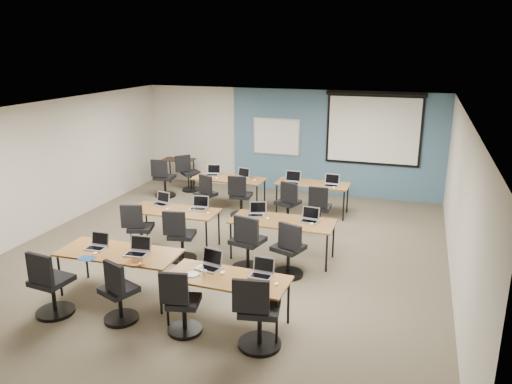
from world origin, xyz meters
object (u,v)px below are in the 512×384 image
(training_table_mid_left, at_px, (174,212))
(task_chair_5, at_px, (180,240))
(task_chair_10, at_px, (288,207))
(task_chair_6, at_px, (247,248))
(laptop_6, at_px, (257,212))
(task_chair_11, at_px, (319,212))
(training_table_front_left, at_px, (119,254))
(spare_chair_b, at_px, (164,181))
(training_table_back_right, at_px, (313,185))
(laptop_4, at_px, (161,201))
(laptop_9, at_px, (243,176))
(laptop_5, at_px, (199,206))
(task_chair_8, at_px, (206,197))
(laptop_2, at_px, (210,264))
(task_chair_2, at_px, (182,308))
(training_table_mid_right, at_px, (283,223))
(task_chair_9, at_px, (240,200))
(laptop_8, at_px, (213,172))
(projector_screen, at_px, (374,125))
(laptop_1, at_px, (138,250))
(utility_table, at_px, (179,163))
(training_table_front_right, at_px, (228,280))
(laptop_0, at_px, (97,244))
(laptop_3, at_px, (262,271))
(laptop_10, at_px, (292,180))
(task_chair_3, at_px, (258,318))
(task_chair_7, at_px, (289,254))
(laptop_7, at_px, (310,218))
(whiteboard, at_px, (276,137))
(training_table_back_left, at_px, (229,180))
(spare_chair_a, at_px, (189,176))
(task_chair_4, at_px, (139,232))
(laptop_11, at_px, (331,183))
(task_chair_1, at_px, (119,296))

(training_table_mid_left, relative_size, task_chair_5, 1.75)
(task_chair_10, bearing_deg, task_chair_6, -72.05)
(laptop_6, height_order, task_chair_11, task_chair_11)
(training_table_front_left, height_order, spare_chair_b, spare_chair_b)
(training_table_back_right, xyz_separation_m, laptop_4, (-2.54, -2.49, 0.11))
(training_table_front_left, bearing_deg, laptop_9, 84.09)
(laptop_5, relative_size, spare_chair_b, 0.32)
(laptop_6, distance_m, task_chair_8, 2.57)
(laptop_2, distance_m, task_chair_5, 2.02)
(laptop_2, bearing_deg, task_chair_2, -92.76)
(training_table_mid_right, distance_m, task_chair_5, 1.88)
(training_table_mid_right, bearing_deg, training_table_mid_left, -178.17)
(task_chair_6, xyz_separation_m, laptop_9, (-1.27, 3.28, 0.36))
(task_chair_9, bearing_deg, task_chair_2, -85.32)
(training_table_mid_left, height_order, task_chair_2, task_chair_2)
(laptop_8, bearing_deg, laptop_2, -81.04)
(projector_screen, xyz_separation_m, laptop_1, (-2.83, -6.43, -1.09))
(utility_table, bearing_deg, spare_chair_b, -87.16)
(laptop_5, bearing_deg, training_table_front_right, -64.14)
(laptop_0, distance_m, task_chair_8, 4.05)
(laptop_3, distance_m, spare_chair_b, 6.58)
(laptop_0, bearing_deg, laptop_4, 91.56)
(laptop_10, height_order, task_chair_11, laptop_10)
(training_table_mid_left, distance_m, task_chair_3, 3.82)
(task_chair_9, bearing_deg, laptop_3, -72.14)
(task_chair_7, bearing_deg, laptop_6, 154.08)
(task_chair_2, xyz_separation_m, laptop_6, (0.08, 3.00, 0.40))
(training_table_front_left, bearing_deg, laptop_4, 101.04)
(training_table_mid_left, bearing_deg, task_chair_3, -47.98)
(utility_table, bearing_deg, laptop_8, -42.36)
(task_chair_3, bearing_deg, laptop_7, 79.53)
(laptop_1, relative_size, task_chair_2, 0.35)
(whiteboard, distance_m, laptop_3, 6.82)
(task_chair_5, relative_size, laptop_6, 3.10)
(laptop_4, xyz_separation_m, task_chair_10, (2.20, 1.60, -0.38))
(laptop_1, height_order, task_chair_8, laptop_1)
(training_table_front_left, xyz_separation_m, training_table_front_right, (1.91, -0.29, -0.01))
(training_table_front_right, relative_size, training_table_mid_right, 0.90)
(training_table_back_left, distance_m, task_chair_11, 2.52)
(projector_screen, relative_size, task_chair_9, 2.42)
(laptop_10, height_order, spare_chair_a, laptop_10)
(projector_screen, bearing_deg, task_chair_4, -127.51)
(training_table_mid_left, distance_m, task_chair_5, 0.81)
(task_chair_7, relative_size, laptop_11, 3.00)
(task_chair_1, xyz_separation_m, laptop_7, (2.06, 3.00, 0.39))
(task_chair_11, bearing_deg, spare_chair_b, 165.14)
(training_table_back_right, distance_m, spare_chair_b, 3.92)
(laptop_7, xyz_separation_m, task_chair_7, (-0.16, -0.85, -0.38))
(laptop_9, bearing_deg, laptop_1, -74.88)
(laptop_5, bearing_deg, task_chair_10, 44.27)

